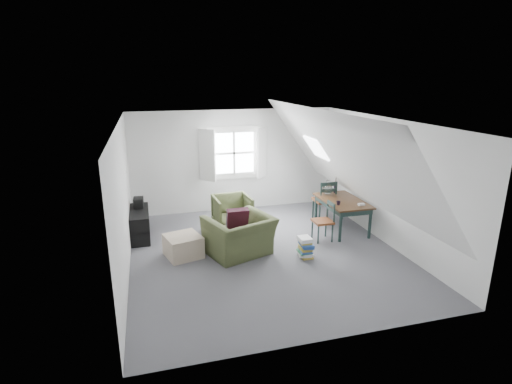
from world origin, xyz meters
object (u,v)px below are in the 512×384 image
object	(u,v)px
magazine_stack	(305,247)
armchair_near	(240,254)
ottoman	(183,246)
dining_table	(342,204)
dining_chair_near	(324,221)
media_shelf	(140,226)
dining_chair_far	(325,200)
armchair_far	(233,227)

from	to	relation	value
magazine_stack	armchair_near	bearing A→B (deg)	158.58
ottoman	dining_table	xyz separation A→B (m)	(3.49, 0.45, 0.39)
dining_chair_near	media_shelf	world-z (taller)	dining_chair_near
armchair_near	dining_chair_far	xyz separation A→B (m)	(2.33, 1.25, 0.51)
armchair_near	dining_chair_near	xyz separation A→B (m)	(1.83, 0.21, 0.42)
armchair_near	dining_chair_far	world-z (taller)	dining_chair_far
dining_chair_far	magazine_stack	world-z (taller)	dining_chair_far
ottoman	dining_table	world-z (taller)	dining_table
dining_chair_near	magazine_stack	size ratio (longest dim) A/B	2.09
armchair_near	dining_table	distance (m)	2.60
armchair_near	armchair_far	distance (m)	1.43
magazine_stack	ottoman	bearing A→B (deg)	163.65
armchair_far	magazine_stack	world-z (taller)	magazine_stack
armchair_far	dining_chair_near	world-z (taller)	dining_chair_near
dining_table	armchair_far	bearing A→B (deg)	160.56
media_shelf	magazine_stack	distance (m)	3.48
dining_table	dining_chair_near	world-z (taller)	dining_chair_near
dining_table	magazine_stack	bearing A→B (deg)	-140.23
armchair_far	dining_chair_far	size ratio (longest dim) A/B	0.82
armchair_far	media_shelf	world-z (taller)	media_shelf
dining_chair_near	media_shelf	size ratio (longest dim) A/B	0.72
armchair_near	ottoman	size ratio (longest dim) A/B	1.87
ottoman	media_shelf	world-z (taller)	media_shelf
ottoman	media_shelf	size ratio (longest dim) A/B	0.54
dining_chair_near	magazine_stack	bearing A→B (deg)	-32.07
ottoman	magazine_stack	world-z (taller)	ottoman
dining_chair_far	dining_table	bearing A→B (deg)	108.57
armchair_near	dining_table	bearing A→B (deg)	174.69
ottoman	dining_chair_far	size ratio (longest dim) A/B	0.63
armchair_near	ottoman	distance (m)	1.08
dining_chair_near	armchair_far	bearing A→B (deg)	-112.79
dining_chair_far	armchair_far	bearing A→B (deg)	2.38
armchair_far	dining_table	world-z (taller)	dining_table
ottoman	dining_chair_near	size ratio (longest dim) A/B	0.76
armchair_far	dining_chair_far	xyz separation A→B (m)	(2.16, -0.17, 0.51)
ottoman	magazine_stack	size ratio (longest dim) A/B	1.58
ottoman	dining_chair_near	world-z (taller)	dining_chair_near
dining_chair_far	magazine_stack	bearing A→B (deg)	62.55
armchair_near	dining_chair_far	size ratio (longest dim) A/B	1.17
armchair_far	armchair_near	bearing A→B (deg)	-101.09
dining_chair_near	media_shelf	bearing A→B (deg)	-93.89
ottoman	media_shelf	distance (m)	1.39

